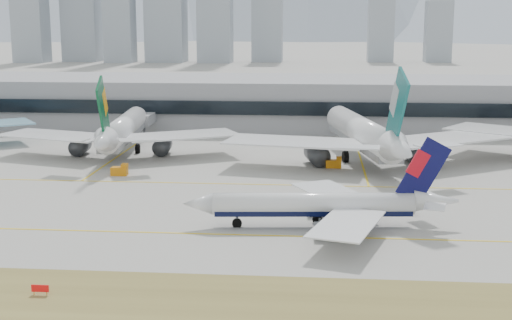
# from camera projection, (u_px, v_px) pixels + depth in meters

# --- Properties ---
(ground) EXTENTS (3000.00, 3000.00, 0.00)m
(ground) POSITION_uv_depth(u_px,v_px,m) (218.00, 225.00, 117.20)
(ground) COLOR #9D9A93
(ground) RESTS_ON ground
(taxiing_airliner) EXTENTS (45.01, 38.95, 15.11)m
(taxiing_airliner) POSITION_uv_depth(u_px,v_px,m) (323.00, 205.00, 115.56)
(taxiing_airliner) COLOR white
(taxiing_airliner) RESTS_ON ground
(widebody_eva) EXTENTS (60.65, 59.59, 21.70)m
(widebody_eva) POSITION_uv_depth(u_px,v_px,m) (122.00, 131.00, 178.47)
(widebody_eva) COLOR white
(widebody_eva) RESTS_ON ground
(widebody_cathay) EXTENTS (67.53, 67.05, 24.55)m
(widebody_cathay) POSITION_uv_depth(u_px,v_px,m) (365.00, 135.00, 167.44)
(widebody_cathay) COLOR white
(widebody_cathay) RESTS_ON ground
(terminal) EXTENTS (280.00, 43.10, 15.00)m
(terminal) POSITION_uv_depth(u_px,v_px,m) (268.00, 101.00, 227.98)
(terminal) COLOR gray
(terminal) RESTS_ON ground
(hold_sign_left) EXTENTS (2.20, 0.15, 1.35)m
(hold_sign_left) POSITION_uv_depth(u_px,v_px,m) (40.00, 289.00, 87.24)
(hold_sign_left) COLOR red
(hold_sign_left) RESTS_ON ground
(gse_c) EXTENTS (3.55, 2.00, 2.60)m
(gse_c) POSITION_uv_depth(u_px,v_px,m) (334.00, 163.00, 162.58)
(gse_c) COLOR orange
(gse_c) RESTS_ON ground
(gse_b) EXTENTS (3.55, 2.00, 2.60)m
(gse_b) POSITION_uv_depth(u_px,v_px,m) (120.00, 171.00, 154.61)
(gse_b) COLOR orange
(gse_b) RESTS_ON ground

